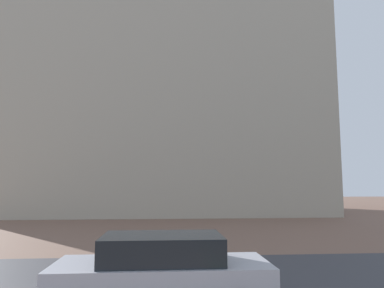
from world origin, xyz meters
TOP-DOWN VIEW (x-y plane):
  - ground_plane at (0.00, 10.00)m, footprint 120.00×120.00m
  - street_asphalt_strip at (0.00, 7.86)m, footprint 120.00×7.66m
  - landmark_building at (-1.08, 33.23)m, footprint 28.76×15.91m
  - car_silver at (-0.90, 6.17)m, footprint 4.51×1.99m

SIDE VIEW (x-z plane):
  - ground_plane at x=0.00m, z-range 0.00..0.00m
  - street_asphalt_strip at x=0.00m, z-range 0.00..0.00m
  - car_silver at x=-0.90m, z-range -0.04..1.52m
  - landmark_building at x=-1.08m, z-range -6.42..28.36m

